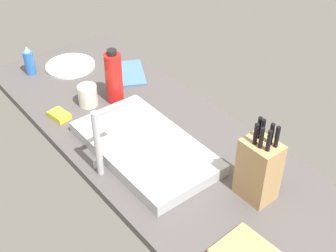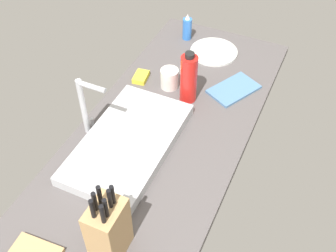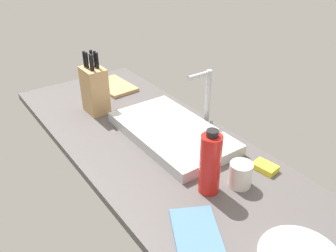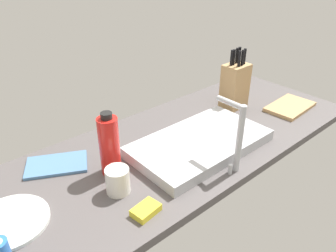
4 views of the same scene
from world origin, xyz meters
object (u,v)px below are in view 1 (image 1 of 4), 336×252
object	(u,v)px
coffee_mug	(88,96)
dish_sponge	(59,115)
dinner_plate	(71,66)
dish_towel	(129,73)
soap_bottle	(29,62)
water_bottle	(114,77)
faucet	(100,138)
sink_basin	(145,147)
knife_block	(259,169)

from	to	relation	value
coffee_mug	dish_sponge	xyz separation A→B (cm)	(-0.73, 14.55, -3.49)
dinner_plate	dish_towel	size ratio (longest dim) A/B	1.05
soap_bottle	water_bottle	world-z (taller)	water_bottle
dish_towel	dish_sponge	distance (cm)	43.89
faucet	coffee_mug	world-z (taller)	faucet
water_bottle	dish_towel	world-z (taller)	water_bottle
water_bottle	dish_towel	distance (cm)	24.76
water_bottle	dinner_plate	size ratio (longest dim) A/B	1.04
water_bottle	dinner_plate	distance (cm)	39.57
soap_bottle	dish_towel	xyz separation A→B (cm)	(-30.14, -36.09, -5.67)
water_bottle	dinner_plate	bearing A→B (deg)	1.99
sink_basin	knife_block	distance (cm)	45.52
faucet	dish_towel	world-z (taller)	faucet
dish_towel	coffee_mug	xyz separation A→B (cm)	(-9.78, 28.06, 4.09)
water_bottle	dish_sponge	xyz separation A→B (cm)	(3.64, 25.59, -10.48)
faucet	dish_towel	xyz separation A→B (cm)	(49.98, -45.76, -15.11)
sink_basin	water_bottle	distance (cm)	39.11
water_bottle	coffee_mug	world-z (taller)	water_bottle
soap_bottle	water_bottle	size ratio (longest dim) A/B	0.58
knife_block	dinner_plate	world-z (taller)	knife_block
knife_block	water_bottle	bearing A→B (deg)	3.64
sink_basin	faucet	distance (cm)	22.69
knife_block	coffee_mug	bearing A→B (deg)	10.95
dinner_plate	dish_towel	world-z (taller)	same
dish_towel	dish_sponge	size ratio (longest dim) A/B	2.53
knife_block	water_bottle	world-z (taller)	knife_block
dish_sponge	dish_towel	bearing A→B (deg)	-76.14
dish_sponge	water_bottle	bearing A→B (deg)	-98.10
faucet	dish_towel	size ratio (longest dim) A/B	1.19
sink_basin	coffee_mug	distance (cm)	40.95
dinner_plate	dish_sponge	size ratio (longest dim) A/B	2.67
knife_block	dish_sponge	bearing A→B (deg)	20.44
soap_bottle	dish_towel	size ratio (longest dim) A/B	0.63
sink_basin	faucet	world-z (taller)	faucet
faucet	water_bottle	bearing A→B (deg)	-38.75
water_bottle	coffee_mug	size ratio (longest dim) A/B	2.65
sink_basin	coffee_mug	bearing A→B (deg)	0.82
soap_bottle	sink_basin	bearing A→B (deg)	-173.92
faucet	water_bottle	size ratio (longest dim) A/B	1.09
dinner_plate	dish_sponge	xyz separation A→B (cm)	(-34.32, 24.28, 0.60)
sink_basin	dinner_plate	world-z (taller)	sink_basin
water_bottle	knife_block	bearing A→B (deg)	-175.76
knife_block	dish_towel	bearing A→B (deg)	-7.56
water_bottle	sink_basin	bearing A→B (deg)	164.01
faucet	soap_bottle	size ratio (longest dim) A/B	1.89
sink_basin	dish_sponge	xyz separation A→B (cm)	(40.14, 15.13, -1.09)
water_bottle	coffee_mug	xyz separation A→B (cm)	(4.38, 11.04, -7.00)
water_bottle	coffee_mug	bearing A→B (deg)	68.38
faucet	dish_towel	distance (cm)	69.43
sink_basin	dish_sponge	size ratio (longest dim) A/B	6.42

